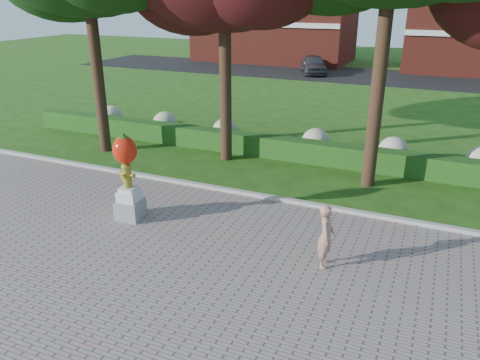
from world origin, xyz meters
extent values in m
plane|color=#244A12|center=(0.00, 0.00, 0.00)|extent=(100.00, 100.00, 0.00)
cube|color=gray|center=(0.00, -4.00, 0.02)|extent=(40.00, 14.00, 0.04)
cube|color=#ADADA5|center=(0.00, 3.00, 0.07)|extent=(40.00, 0.18, 0.15)
cube|color=#1C4413|center=(0.00, 7.00, 0.40)|extent=(24.00, 0.70, 0.80)
ellipsoid|color=#ABAF85|center=(-9.00, 8.00, 0.55)|extent=(1.10, 1.10, 0.99)
ellipsoid|color=#ABAF85|center=(-6.00, 8.00, 0.55)|extent=(1.10, 1.10, 0.99)
ellipsoid|color=#ABAF85|center=(-3.00, 8.00, 0.55)|extent=(1.10, 1.10, 0.99)
ellipsoid|color=#ABAF85|center=(1.00, 8.00, 0.55)|extent=(1.10, 1.10, 0.99)
ellipsoid|color=#ABAF85|center=(4.00, 8.00, 0.55)|extent=(1.10, 1.10, 0.99)
cube|color=black|center=(0.00, 28.00, 0.01)|extent=(50.00, 8.00, 0.02)
cube|color=maroon|center=(-10.00, 34.00, 3.50)|extent=(14.00, 8.00, 7.00)
cylinder|color=black|center=(-7.00, 5.00, 3.36)|extent=(0.44, 0.44, 6.72)
cylinder|color=black|center=(-2.00, 6.00, 3.08)|extent=(0.44, 0.44, 6.16)
cylinder|color=black|center=(3.50, 5.50, 3.64)|extent=(0.44, 0.44, 7.28)
cube|color=gray|center=(-2.28, 0.16, 0.31)|extent=(0.75, 0.75, 0.55)
cube|color=silver|center=(-2.28, 0.16, 0.74)|extent=(0.60, 0.60, 0.31)
cube|color=silver|center=(-2.28, 0.16, 0.95)|extent=(0.48, 0.48, 0.11)
cylinder|color=olive|center=(-2.28, 0.16, 1.31)|extent=(0.24, 0.24, 0.61)
ellipsoid|color=olive|center=(-2.28, 0.16, 1.61)|extent=(0.28, 0.28, 0.20)
cylinder|color=olive|center=(-2.45, 0.16, 1.37)|extent=(0.13, 0.12, 0.12)
cylinder|color=olive|center=(-2.10, 0.16, 1.37)|extent=(0.13, 0.12, 0.12)
cylinder|color=olive|center=(-2.28, 0.00, 1.37)|extent=(0.13, 0.13, 0.13)
cylinder|color=olive|center=(-2.28, 0.16, 1.70)|extent=(0.09, 0.09, 0.05)
ellipsoid|color=red|center=(-2.28, 0.16, 2.08)|extent=(0.68, 0.61, 0.79)
ellipsoid|color=red|center=(-2.47, 0.16, 2.06)|extent=(0.34, 0.34, 0.50)
ellipsoid|color=red|center=(-2.08, 0.16, 2.06)|extent=(0.34, 0.34, 0.50)
cylinder|color=#276015|center=(-2.28, 0.16, 2.47)|extent=(0.11, 0.11, 0.13)
ellipsoid|color=#276015|center=(-2.28, 0.16, 2.44)|extent=(0.26, 0.26, 0.09)
imported|color=tan|center=(3.40, -0.09, 0.82)|extent=(0.46, 0.62, 1.56)
imported|color=#393A40|center=(-4.38, 27.47, 0.74)|extent=(3.22, 4.57, 1.45)
camera|label=1|loc=(5.38, -9.61, 6.03)|focal=35.00mm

